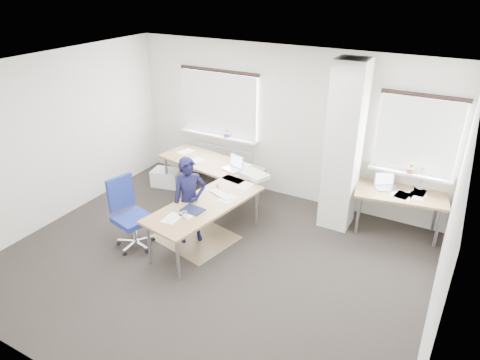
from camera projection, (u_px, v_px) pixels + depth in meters
The scene contains 8 objects.
ground at pixel (211, 261), 6.42m from camera, with size 6.00×6.00×0.00m, color #2B2622.
room_shell at pixel (236, 145), 5.92m from camera, with size 6.04×5.04×2.82m.
floor_mat at pixel (196, 237), 6.97m from camera, with size 1.18×1.00×0.01m, color olive.
white_crate at pixel (167, 178), 8.60m from camera, with size 0.55×0.38×0.33m, color white.
desk_main at pixel (211, 183), 7.20m from camera, with size 2.40×2.98×0.96m.
desk_side at pixel (401, 195), 6.84m from camera, with size 1.50×0.93×1.22m.
task_chair at pixel (132, 228), 6.64m from camera, with size 0.63×0.62×1.14m.
person at pixel (190, 201), 6.61m from camera, with size 0.52×0.34×1.43m, color black.
Camera 1 is at (2.90, -4.36, 3.93)m, focal length 32.00 mm.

